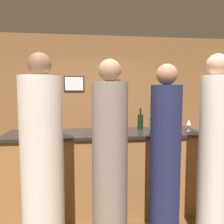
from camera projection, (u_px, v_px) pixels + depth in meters
ground_plane at (106, 209)px, 2.92m from camera, size 14.00×14.00×0.00m
back_wall at (97, 100)px, 4.88m from camera, size 8.00×0.08×2.80m
bar_counter at (106, 171)px, 2.87m from camera, size 2.53×0.67×1.05m
bartender at (115, 132)px, 3.71m from camera, size 0.30×0.30×1.89m
guest_0 at (43, 165)px, 2.03m from camera, size 0.39×0.39×1.92m
guest_1 at (165, 163)px, 2.17m from camera, size 0.30×0.30×1.83m
guest_2 at (214, 156)px, 2.21m from camera, size 0.30×0.30×1.94m
guest_3 at (110, 163)px, 2.12m from camera, size 0.34×0.34×1.87m
wine_bottle_0 at (140, 122)px, 3.03m from camera, size 0.08×0.08×0.29m
wine_bottle_1 at (157, 123)px, 2.77m from camera, size 0.07×0.07×0.29m
wine_bottle_2 at (101, 122)px, 2.96m from camera, size 0.08×0.08×0.28m
ice_bucket at (155, 123)px, 2.97m from camera, size 0.17×0.17×0.19m
wine_glass_0 at (39, 125)px, 2.62m from camera, size 0.08×0.08×0.16m
wine_glass_1 at (30, 125)px, 2.68m from camera, size 0.07×0.07×0.15m
wine_glass_2 at (124, 122)px, 2.82m from camera, size 0.08×0.08×0.16m
wine_glass_3 at (189, 123)px, 2.87m from camera, size 0.06×0.06×0.16m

